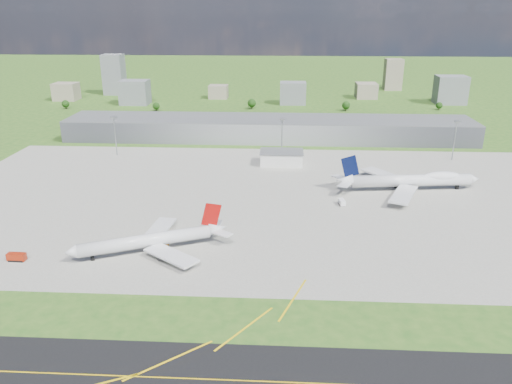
# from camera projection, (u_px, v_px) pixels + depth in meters

# --- Properties ---
(ground) EXTENTS (1400.00, 1400.00, 0.00)m
(ground) POSITION_uv_depth(u_px,v_px,m) (268.00, 144.00, 361.15)
(ground) COLOR #2C5B1C
(ground) RESTS_ON ground
(apron) EXTENTS (360.00, 190.00, 0.08)m
(apron) POSITION_uv_depth(u_px,v_px,m) (281.00, 198.00, 257.63)
(apron) COLOR gray
(apron) RESTS_ON ground
(terminal) EXTENTS (300.00, 42.00, 15.00)m
(terminal) POSITION_uv_depth(u_px,v_px,m) (269.00, 129.00, 372.58)
(terminal) COLOR gray
(terminal) RESTS_ON ground
(ops_building) EXTENTS (26.00, 16.00, 8.00)m
(ops_building) POSITION_uv_depth(u_px,v_px,m) (282.00, 158.00, 312.43)
(ops_building) COLOR silver
(ops_building) RESTS_ON ground
(mast_west) EXTENTS (3.50, 2.00, 25.90)m
(mast_west) POSITION_uv_depth(u_px,v_px,m) (115.00, 129.00, 327.34)
(mast_west) COLOR gray
(mast_west) RESTS_ON ground
(mast_center) EXTENTS (3.50, 2.00, 25.90)m
(mast_center) POSITION_uv_depth(u_px,v_px,m) (282.00, 131.00, 321.71)
(mast_center) COLOR gray
(mast_center) RESTS_ON ground
(mast_east) EXTENTS (3.50, 2.00, 25.90)m
(mast_east) POSITION_uv_depth(u_px,v_px,m) (455.00, 133.00, 316.08)
(mast_east) COLOR gray
(mast_east) RESTS_ON ground
(airliner_red_twin) EXTENTS (60.88, 45.92, 17.64)m
(airliner_red_twin) POSITION_uv_depth(u_px,v_px,m) (152.00, 240.00, 200.32)
(airliner_red_twin) COLOR silver
(airliner_red_twin) RESTS_ON ground
(airliner_blue_quad) EXTENTS (77.89, 60.71, 20.34)m
(airliner_blue_quad) POSITION_uv_depth(u_px,v_px,m) (411.00, 180.00, 266.90)
(airliner_blue_quad) COLOR silver
(airliner_blue_quad) RESTS_ON ground
(fire_truck) EXTENTS (7.16, 2.97, 3.19)m
(fire_truck) POSITION_uv_depth(u_px,v_px,m) (17.00, 257.00, 193.46)
(fire_truck) COLOR #98210A
(fire_truck) RESTS_ON ground
(tug_yellow) EXTENTS (4.20, 3.78, 1.81)m
(tug_yellow) POSITION_uv_depth(u_px,v_px,m) (164.00, 245.00, 204.83)
(tug_yellow) COLOR #BE6E0B
(tug_yellow) RESTS_ON ground
(van_white_near) EXTENTS (3.41, 6.06, 2.87)m
(van_white_near) POSITION_uv_depth(u_px,v_px,m) (342.00, 202.00, 248.25)
(van_white_near) COLOR white
(van_white_near) RESTS_ON ground
(van_white_far) EXTENTS (4.97, 2.65, 2.49)m
(van_white_far) POSITION_uv_depth(u_px,v_px,m) (401.00, 195.00, 258.86)
(van_white_far) COLOR white
(van_white_far) RESTS_ON ground
(bldg_far_w) EXTENTS (24.00, 20.00, 18.00)m
(bldg_far_w) POSITION_uv_depth(u_px,v_px,m) (66.00, 91.00, 528.44)
(bldg_far_w) COLOR gray
(bldg_far_w) RESTS_ON ground
(bldg_w) EXTENTS (28.00, 22.00, 24.00)m
(bldg_w) POSITION_uv_depth(u_px,v_px,m) (135.00, 92.00, 504.58)
(bldg_w) COLOR slate
(bldg_w) RESTS_ON ground
(bldg_cw) EXTENTS (20.00, 18.00, 14.00)m
(bldg_cw) POSITION_uv_depth(u_px,v_px,m) (218.00, 92.00, 539.67)
(bldg_cw) COLOR gray
(bldg_cw) RESTS_ON ground
(bldg_c) EXTENTS (26.00, 20.00, 22.00)m
(bldg_c) POSITION_uv_depth(u_px,v_px,m) (293.00, 93.00, 506.10)
(bldg_c) COLOR slate
(bldg_c) RESTS_ON ground
(bldg_ce) EXTENTS (22.00, 24.00, 16.00)m
(bldg_ce) POSITION_uv_depth(u_px,v_px,m) (366.00, 91.00, 540.50)
(bldg_ce) COLOR gray
(bldg_ce) RESTS_ON ground
(bldg_e) EXTENTS (30.00, 22.00, 28.00)m
(bldg_e) POSITION_uv_depth(u_px,v_px,m) (450.00, 90.00, 506.23)
(bldg_e) COLOR slate
(bldg_e) RESTS_ON ground
(bldg_tall_w) EXTENTS (22.00, 20.00, 44.00)m
(bldg_tall_w) POSITION_uv_depth(u_px,v_px,m) (114.00, 75.00, 559.33)
(bldg_tall_w) COLOR slate
(bldg_tall_w) RESTS_ON ground
(bldg_tall_e) EXTENTS (20.00, 18.00, 36.00)m
(bldg_tall_e) POSITION_uv_depth(u_px,v_px,m) (393.00, 74.00, 591.15)
(bldg_tall_e) COLOR gray
(bldg_tall_e) RESTS_ON ground
(tree_far_w) EXTENTS (7.20, 7.20, 8.80)m
(tree_far_w) POSITION_uv_depth(u_px,v_px,m) (66.00, 104.00, 481.93)
(tree_far_w) COLOR #382314
(tree_far_w) RESTS_ON ground
(tree_w) EXTENTS (6.75, 6.75, 8.25)m
(tree_w) POSITION_uv_depth(u_px,v_px,m) (156.00, 106.00, 472.76)
(tree_w) COLOR #382314
(tree_w) RESTS_ON ground
(tree_c) EXTENTS (8.10, 8.10, 9.90)m
(tree_c) POSITION_uv_depth(u_px,v_px,m) (252.00, 103.00, 481.86)
(tree_c) COLOR #382314
(tree_c) RESTS_ON ground
(tree_e) EXTENTS (7.65, 7.65, 9.35)m
(tree_e) POSITION_uv_depth(u_px,v_px,m) (346.00, 105.00, 472.68)
(tree_e) COLOR #382314
(tree_e) RESTS_ON ground
(tree_far_e) EXTENTS (6.30, 6.30, 7.70)m
(tree_far_e) POSITION_uv_depth(u_px,v_px,m) (439.00, 105.00, 477.78)
(tree_far_e) COLOR #382314
(tree_far_e) RESTS_ON ground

